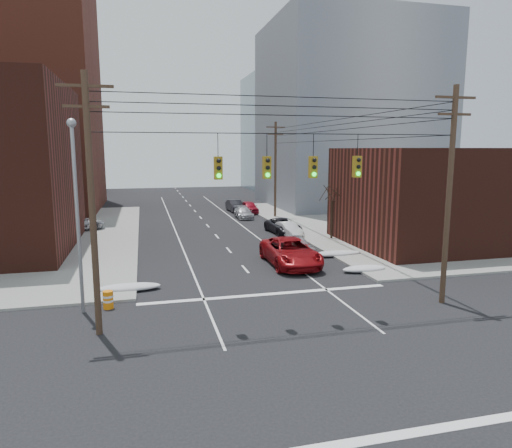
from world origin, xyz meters
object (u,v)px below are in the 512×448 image
lot_car_a (34,231)px  construction_barrel (108,299)px  parked_car_b (288,229)px  lot_car_c (4,249)px  parked_car_d (244,213)px  lot_car_b (76,223)px  parked_car_a (297,245)px  parked_car_f (235,206)px  parked_car_e (249,207)px  lot_car_d (26,226)px  red_pickup (290,252)px  parked_car_c (283,226)px

lot_car_a → construction_barrel: (7.48, -19.65, -0.39)m
parked_car_b → lot_car_c: (-22.76, -3.65, 0.14)m
parked_car_b → construction_barrel: size_ratio=4.33×
parked_car_d → lot_car_a: 22.29m
lot_car_b → lot_car_c: 11.36m
parked_car_a → parked_car_d: bearing=83.2°
parked_car_a → parked_car_f: parked_car_f is taller
parked_car_f → lot_car_b: bearing=-151.9°
parked_car_d → lot_car_a: size_ratio=1.03×
parked_car_e → lot_car_b: size_ratio=0.83×
parked_car_a → construction_barrel: bearing=-151.8°
parked_car_f → lot_car_d: (-22.18, -10.89, 0.07)m
red_pickup → parked_car_a: bearing=64.0°
parked_car_b → parked_car_c: parked_car_c is taller
lot_car_a → lot_car_b: bearing=-51.4°
parked_car_e → parked_car_f: bearing=127.6°
lot_car_d → construction_barrel: bearing=-172.7°
parked_car_f → lot_car_d: size_ratio=1.17×
lot_car_c → lot_car_d: bearing=10.2°
parked_car_f → parked_car_c: bearing=-87.6°
red_pickup → parked_car_a: red_pickup is taller
red_pickup → parked_car_e: 26.22m
lot_car_d → construction_barrel: lot_car_d is taller
red_pickup → lot_car_a: bearing=145.0°
parked_car_d → lot_car_b: size_ratio=0.84×
parked_car_d → lot_car_c: lot_car_c is taller
lot_car_c → lot_car_d: 10.59m
lot_car_c → lot_car_d: size_ratio=1.14×
parked_car_d → lot_car_a: lot_car_a is taller
parked_car_a → parked_car_f: (0.16, 24.81, 0.03)m
parked_car_f → lot_car_b: size_ratio=0.85×
parked_car_d → parked_car_f: parked_car_f is taller
parked_car_c → construction_barrel: parked_car_c is taller
parked_car_a → parked_car_b: (1.60, 7.02, -0.06)m
red_pickup → lot_car_d: 26.63m
lot_car_c → parked_car_a: bearing=-93.5°
parked_car_c → parked_car_e: bearing=84.9°
parked_car_d → parked_car_f: bearing=89.8°
parked_car_a → parked_car_e: 23.00m
parked_car_e → construction_barrel: parked_car_e is taller
lot_car_a → parked_car_e: bearing=-73.8°
parked_car_c → lot_car_a: (-22.21, 1.87, 0.15)m
red_pickup → lot_car_c: 20.66m
lot_car_d → red_pickup: bearing=-143.4°
parked_car_d → parked_car_f: (0.16, 5.89, 0.10)m
parked_car_e → lot_car_a: 25.49m
parked_car_c → parked_car_e: 14.37m
lot_car_b → construction_barrel: (4.53, -23.39, -0.41)m
parked_car_d → parked_car_e: 4.33m
lot_car_d → lot_car_c: bearing=170.9°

